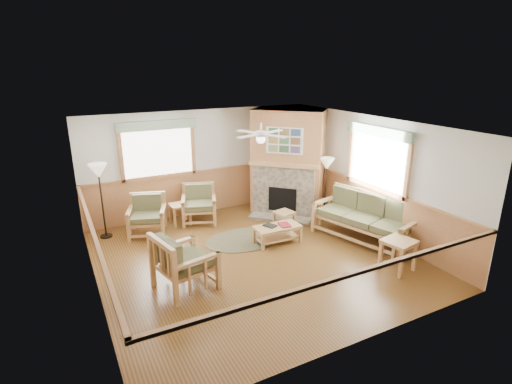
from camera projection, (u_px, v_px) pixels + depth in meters
name	position (u px, v px, depth m)	size (l,w,h in m)	color
floor	(254.00, 258.00, 8.19)	(6.00, 6.00, 0.01)	brown
ceiling	(254.00, 126.00, 7.35)	(6.00, 6.00, 0.01)	white
wall_back	(201.00, 162.00, 10.30)	(6.00, 0.02, 2.70)	silver
wall_front	(359.00, 259.00, 5.24)	(6.00, 0.02, 2.70)	silver
wall_left	(90.00, 222.00, 6.45)	(0.02, 6.00, 2.70)	silver
wall_right	(371.00, 176.00, 9.09)	(0.02, 6.00, 2.70)	silver
wainscot	(254.00, 233.00, 8.02)	(6.00, 6.00, 1.10)	#AB7246
fireplace	(288.00, 161.00, 10.40)	(2.20, 2.20, 2.70)	#AB7246
window_back	(156.00, 119.00, 9.42)	(1.90, 0.16, 1.50)	white
window_right	(381.00, 125.00, 8.54)	(0.16, 1.90, 1.50)	white
ceiling_fan	(261.00, 125.00, 7.75)	(1.24, 1.24, 0.36)	white
sofa	(364.00, 219.00, 8.84)	(0.91, 2.22, 1.02)	tan
armchair_back_left	(147.00, 216.00, 9.15)	(0.81, 0.81, 0.91)	tan
armchair_back_right	(199.00, 204.00, 9.89)	(0.82, 0.82, 0.92)	tan
armchair_left	(185.00, 261.00, 6.95)	(0.91, 0.91, 1.02)	tan
coffee_table	(277.00, 234.00, 8.79)	(1.01, 0.50, 0.40)	tan
end_table_chairs	(180.00, 214.00, 9.82)	(0.46, 0.44, 0.52)	tan
end_table_sofa	(398.00, 255.00, 7.61)	(0.55, 0.53, 0.62)	tan
footstool	(284.00, 219.00, 9.73)	(0.42, 0.42, 0.36)	tan
braided_rug	(245.00, 239.00, 9.02)	(1.84, 1.84, 0.01)	brown
floor_lamp_left	(102.00, 201.00, 8.89)	(0.40, 0.40, 1.73)	black
floor_lamp_right	(325.00, 189.00, 9.96)	(0.37, 0.37, 1.60)	black
book_red	(285.00, 224.00, 8.74)	(0.22, 0.30, 0.03)	maroon
book_dark	(270.00, 225.00, 8.71)	(0.20, 0.27, 0.03)	black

